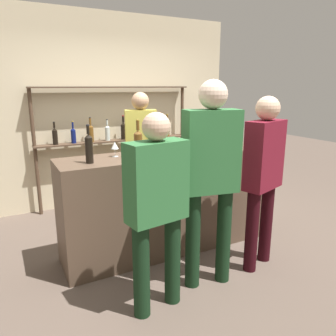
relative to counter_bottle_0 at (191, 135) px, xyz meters
The scene contains 12 objects.
ground_plane 1.29m from the counter_bottle_0, 158.31° to the right, with size 16.00×16.00×0.00m, color brown.
bar_counter 0.79m from the counter_bottle_0, 158.31° to the right, with size 2.29×0.56×1.08m, color brown.
back_wall 1.78m from the counter_bottle_0, 102.31° to the left, with size 3.89×0.12×2.80m, color beige.
back_shelf 1.60m from the counter_bottle_0, 103.65° to the left, with size 2.34×0.18×1.76m.
counter_bottle_0 is the anchor object (origin of this frame).
counter_bottle_1 0.78m from the counter_bottle_0, 162.87° to the right, with size 0.08×0.08×0.38m.
counter_bottle_2 1.25m from the counter_bottle_0, 169.38° to the right, with size 0.07×0.07×0.35m.
wine_glass 0.93m from the counter_bottle_0, behind, with size 0.07×0.07×0.15m.
customer_left 1.42m from the counter_bottle_0, 132.12° to the right, with size 0.49×0.27×1.59m.
server_behind_counter 0.85m from the counter_bottle_0, 111.21° to the left, with size 0.43×0.29×1.69m.
customer_right 0.96m from the counter_bottle_0, 74.11° to the right, with size 0.48×0.32×1.68m.
customer_center 1.00m from the counter_bottle_0, 111.86° to the right, with size 0.50×0.29×1.82m.
Camera 1 is at (-1.56, -2.99, 1.77)m, focal length 35.00 mm.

